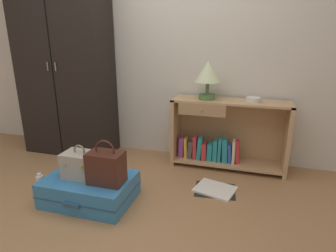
{
  "coord_description": "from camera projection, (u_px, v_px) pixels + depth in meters",
  "views": [
    {
      "loc": [
        0.97,
        -1.62,
        1.34
      ],
      "look_at": [
        0.26,
        0.8,
        0.55
      ],
      "focal_mm": 30.2,
      "sensor_mm": 36.0,
      "label": 1
    }
  ],
  "objects": [
    {
      "name": "open_book_on_floor",
      "position": [
        215.0,
        189.0,
        2.59
      ],
      "size": [
        0.41,
        0.36,
        0.02
      ],
      "color": "white",
      "rests_on": "ground_plane"
    },
    {
      "name": "ground_plane",
      "position": [
        106.0,
        222.0,
        2.15
      ],
      "size": [
        9.0,
        9.0,
        0.0
      ],
      "primitive_type": "plane",
      "color": "#9E7047"
    },
    {
      "name": "table_lamp",
      "position": [
        208.0,
        74.0,
        2.84
      ],
      "size": [
        0.27,
        0.27,
        0.39
      ],
      "color": "#4C7542",
      "rests_on": "bookshelf"
    },
    {
      "name": "bowl",
      "position": [
        253.0,
        99.0,
        2.79
      ],
      "size": [
        0.14,
        0.14,
        0.04
      ],
      "primitive_type": "cylinder",
      "color": "silver",
      "rests_on": "bookshelf"
    },
    {
      "name": "suitcase_large",
      "position": [
        90.0,
        189.0,
        2.41
      ],
      "size": [
        0.73,
        0.53,
        0.22
      ],
      "color": "teal",
      "rests_on": "ground_plane"
    },
    {
      "name": "handbag",
      "position": [
        106.0,
        167.0,
        2.25
      ],
      "size": [
        0.28,
        0.18,
        0.36
      ],
      "color": "#472319",
      "rests_on": "suitcase_large"
    },
    {
      "name": "bookshelf",
      "position": [
        224.0,
        135.0,
        3.01
      ],
      "size": [
        1.19,
        0.35,
        0.73
      ],
      "color": "tan",
      "rests_on": "ground_plane"
    },
    {
      "name": "train_case",
      "position": [
        81.0,
        165.0,
        2.35
      ],
      "size": [
        0.28,
        0.21,
        0.29
      ],
      "color": "#A89E8E",
      "rests_on": "suitcase_large"
    },
    {
      "name": "bottle",
      "position": [
        40.0,
        184.0,
        2.52
      ],
      "size": [
        0.06,
        0.06,
        0.19
      ],
      "color": "white",
      "rests_on": "ground_plane"
    },
    {
      "name": "back_wall",
      "position": [
        164.0,
        41.0,
        3.13
      ],
      "size": [
        6.4,
        0.1,
        2.6
      ],
      "primitive_type": "cube",
      "color": "beige",
      "rests_on": "ground_plane"
    },
    {
      "name": "wardrobe",
      "position": [
        65.0,
        65.0,
        3.23
      ],
      "size": [
        1.05,
        0.47,
        2.09
      ],
      "color": "black",
      "rests_on": "ground_plane"
    }
  ]
}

